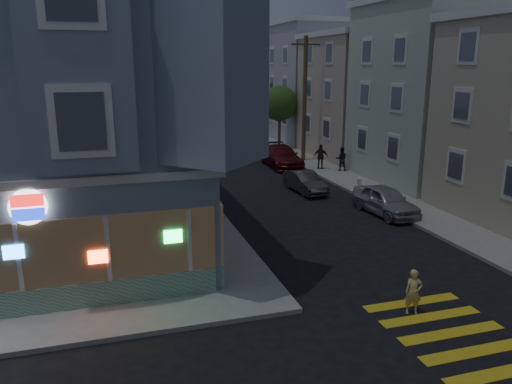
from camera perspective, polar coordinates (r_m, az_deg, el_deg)
name	(u,v)px	position (r m, az deg, el deg)	size (l,w,h in m)	color
ground	(219,369)	(12.90, -4.24, -19.50)	(120.00, 120.00, 0.00)	black
sidewalk_ne	(435,156)	(42.53, 19.82, 3.94)	(24.00, 42.00, 0.15)	gray
corner_building	(0,101)	(21.82, -27.20, 9.25)	(14.60, 14.60, 11.40)	gray
row_house_b	(465,94)	(34.31, 22.81, 10.33)	(12.00, 8.60, 10.50)	#A5B49D
row_house_c	(387,97)	(41.69, 14.78, 10.47)	(12.00, 8.60, 9.00)	#BBA990
row_house_d	(338,83)	(49.54, 9.30, 12.17)	(12.00, 8.60, 10.50)	#A7A4B4
utility_pole	(305,98)	(37.38, 5.58, 10.69)	(2.20, 0.30, 9.00)	#4C3826
street_tree_near	(280,103)	(43.09, 2.72, 10.08)	(3.00, 3.00, 5.30)	#4C3826
street_tree_far	(253,98)	(50.68, -0.37, 10.74)	(3.00, 3.00, 5.30)	#4C3826
running_child	(413,292)	(15.67, 17.55, -10.84)	(0.50, 0.33, 1.37)	#DCC070
pedestrian_a	(341,159)	(34.36, 9.73, 3.75)	(0.77, 0.60, 1.59)	black
pedestrian_b	(321,157)	(34.71, 7.41, 4.03)	(0.99, 0.41, 1.70)	#26232B
parked_car_a	(385,201)	(25.25, 14.57, -0.95)	(1.65, 4.10, 1.40)	#A6AAAE
parked_car_b	(305,182)	(28.83, 5.63, 1.13)	(1.26, 3.62, 1.19)	#343639
parked_car_c	(281,156)	(35.95, 2.93, 4.09)	(2.10, 5.17, 1.50)	#5C1519
parked_car_d	(250,147)	(40.59, -0.68, 5.11)	(2.07, 4.49, 1.25)	#ABB1B6
traffic_signal	(176,186)	(15.92, -9.17, 0.64)	(0.61, 0.55, 4.87)	black
fire_hydrant	(359,184)	(28.72, 11.71, 0.88)	(0.51, 0.29, 0.88)	white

